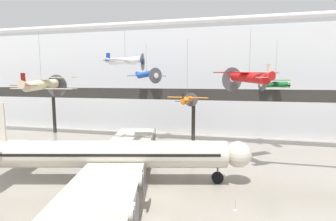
{
  "coord_description": "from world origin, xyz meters",
  "views": [
    {
      "loc": [
        6.93,
        -23.58,
        11.55
      ],
      "look_at": [
        -0.36,
        6.26,
        7.85
      ],
      "focal_mm": 28.0,
      "sensor_mm": 36.0,
      "label": 1
    }
  ],
  "objects_px": {
    "suspended_plane_cream_biplane": "(42,85)",
    "suspended_plane_red_highwing": "(249,77)",
    "suspended_plane_orange_highwing": "(187,100)",
    "suspended_plane_green_biplane": "(275,84)",
    "suspended_plane_white_twin": "(125,61)",
    "suspended_plane_blue_trainer": "(146,74)",
    "airliner_silver_main": "(110,155)",
    "stanchion_barrier": "(235,207)"
  },
  "relations": [
    {
      "from": "suspended_plane_cream_biplane",
      "to": "suspended_plane_red_highwing",
      "type": "bearing_deg",
      "value": -82.8
    },
    {
      "from": "suspended_plane_red_highwing",
      "to": "suspended_plane_orange_highwing",
      "type": "relative_size",
      "value": 0.79
    },
    {
      "from": "suspended_plane_green_biplane",
      "to": "suspended_plane_red_highwing",
      "type": "distance_m",
      "value": 11.88
    },
    {
      "from": "suspended_plane_orange_highwing",
      "to": "suspended_plane_white_twin",
      "type": "height_order",
      "value": "suspended_plane_white_twin"
    },
    {
      "from": "suspended_plane_white_twin",
      "to": "suspended_plane_blue_trainer",
      "type": "bearing_deg",
      "value": 89.07
    },
    {
      "from": "airliner_silver_main",
      "to": "suspended_plane_orange_highwing",
      "type": "height_order",
      "value": "suspended_plane_orange_highwing"
    },
    {
      "from": "stanchion_barrier",
      "to": "suspended_plane_orange_highwing",
      "type": "bearing_deg",
      "value": 112.35
    },
    {
      "from": "suspended_plane_white_twin",
      "to": "stanchion_barrier",
      "type": "bearing_deg",
      "value": -42.44
    },
    {
      "from": "suspended_plane_white_twin",
      "to": "suspended_plane_red_highwing",
      "type": "bearing_deg",
      "value": 0.59
    },
    {
      "from": "suspended_plane_cream_biplane",
      "to": "suspended_plane_green_biplane",
      "type": "height_order",
      "value": "suspended_plane_cream_biplane"
    },
    {
      "from": "suspended_plane_green_biplane",
      "to": "suspended_plane_red_highwing",
      "type": "bearing_deg",
      "value": 39.0
    },
    {
      "from": "suspended_plane_green_biplane",
      "to": "suspended_plane_orange_highwing",
      "type": "distance_m",
      "value": 14.89
    },
    {
      "from": "suspended_plane_cream_biplane",
      "to": "suspended_plane_blue_trainer",
      "type": "distance_m",
      "value": 18.48
    },
    {
      "from": "suspended_plane_red_highwing",
      "to": "suspended_plane_white_twin",
      "type": "height_order",
      "value": "suspended_plane_white_twin"
    },
    {
      "from": "suspended_plane_orange_highwing",
      "to": "suspended_plane_white_twin",
      "type": "distance_m",
      "value": 11.88
    },
    {
      "from": "suspended_plane_green_biplane",
      "to": "suspended_plane_red_highwing",
      "type": "relative_size",
      "value": 0.98
    },
    {
      "from": "suspended_plane_red_highwing",
      "to": "suspended_plane_green_biplane",
      "type": "bearing_deg",
      "value": -60.68
    },
    {
      "from": "suspended_plane_cream_biplane",
      "to": "suspended_plane_white_twin",
      "type": "relative_size",
      "value": 1.42
    },
    {
      "from": "suspended_plane_green_biplane",
      "to": "suspended_plane_white_twin",
      "type": "bearing_deg",
      "value": 4.34
    },
    {
      "from": "stanchion_barrier",
      "to": "suspended_plane_cream_biplane",
      "type": "bearing_deg",
      "value": 163.34
    },
    {
      "from": "suspended_plane_green_biplane",
      "to": "suspended_plane_orange_highwing",
      "type": "height_order",
      "value": "suspended_plane_green_biplane"
    },
    {
      "from": "airliner_silver_main",
      "to": "suspended_plane_white_twin",
      "type": "xyz_separation_m",
      "value": [
        -1.16,
        7.59,
        10.69
      ]
    },
    {
      "from": "stanchion_barrier",
      "to": "suspended_plane_green_biplane",
      "type": "bearing_deg",
      "value": 75.06
    },
    {
      "from": "airliner_silver_main",
      "to": "suspended_plane_red_highwing",
      "type": "distance_m",
      "value": 19.77
    },
    {
      "from": "suspended_plane_cream_biplane",
      "to": "suspended_plane_red_highwing",
      "type": "distance_m",
      "value": 27.57
    },
    {
      "from": "suspended_plane_cream_biplane",
      "to": "suspended_plane_orange_highwing",
      "type": "distance_m",
      "value": 21.1
    },
    {
      "from": "airliner_silver_main",
      "to": "suspended_plane_white_twin",
      "type": "relative_size",
      "value": 5.47
    },
    {
      "from": "suspended_plane_blue_trainer",
      "to": "suspended_plane_white_twin",
      "type": "relative_size",
      "value": 1.09
    },
    {
      "from": "airliner_silver_main",
      "to": "suspended_plane_white_twin",
      "type": "distance_m",
      "value": 13.16
    },
    {
      "from": "airliner_silver_main",
      "to": "stanchion_barrier",
      "type": "xyz_separation_m",
      "value": [
        13.47,
        -2.94,
        -2.93
      ]
    },
    {
      "from": "suspended_plane_orange_highwing",
      "to": "airliner_silver_main",
      "type": "bearing_deg",
      "value": 164.02
    },
    {
      "from": "suspended_plane_blue_trainer",
      "to": "stanchion_barrier",
      "type": "distance_m",
      "value": 30.72
    },
    {
      "from": "suspended_plane_orange_highwing",
      "to": "suspended_plane_white_twin",
      "type": "xyz_separation_m",
      "value": [
        -7.18,
        -7.59,
        5.66
      ]
    },
    {
      "from": "suspended_plane_white_twin",
      "to": "suspended_plane_cream_biplane",
      "type": "bearing_deg",
      "value": -172.09
    },
    {
      "from": "suspended_plane_red_highwing",
      "to": "suspended_plane_orange_highwing",
      "type": "bearing_deg",
      "value": 21.29
    },
    {
      "from": "suspended_plane_red_highwing",
      "to": "airliner_silver_main",
      "type": "bearing_deg",
      "value": 85.73
    },
    {
      "from": "suspended_plane_white_twin",
      "to": "suspended_plane_green_biplane",
      "type": "bearing_deg",
      "value": 25.01
    },
    {
      "from": "suspended_plane_blue_trainer",
      "to": "stanchion_barrier",
      "type": "bearing_deg",
      "value": -17.64
    },
    {
      "from": "suspended_plane_cream_biplane",
      "to": "stanchion_barrier",
      "type": "xyz_separation_m",
      "value": [
        25.6,
        -7.66,
        -10.48
      ]
    },
    {
      "from": "airliner_silver_main",
      "to": "suspended_plane_blue_trainer",
      "type": "xyz_separation_m",
      "value": [
        -2.45,
        20.39,
        9.14
      ]
    },
    {
      "from": "suspended_plane_red_highwing",
      "to": "stanchion_barrier",
      "type": "bearing_deg",
      "value": 136.09
    },
    {
      "from": "airliner_silver_main",
      "to": "suspended_plane_green_biplane",
      "type": "height_order",
      "value": "suspended_plane_green_biplane"
    }
  ]
}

